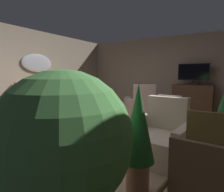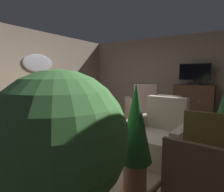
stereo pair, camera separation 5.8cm
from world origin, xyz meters
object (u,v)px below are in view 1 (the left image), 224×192
side_chair_mid_row (209,167)px  potted_plant_tall_palm_by_window (64,140)px  sofa_floral (26,146)px  television (193,73)px  armchair_by_fireplace (141,108)px  cat (62,125)px  potted_plant_on_hearth_side (138,132)px  tv_remote (109,119)px  tv_cabinet (192,102)px  armchair_angled_to_table (160,139)px  fireplace (44,102)px  coffee_table (96,122)px  potted_plant_small_fern_corner (224,113)px  wall_mirror_oval (37,63)px

side_chair_mid_row → potted_plant_tall_palm_by_window: size_ratio=0.71×
sofa_floral → potted_plant_tall_palm_by_window: 1.43m
television → armchair_by_fireplace: bearing=-142.5°
side_chair_mid_row → sofa_floral: bearing=-172.6°
cat → potted_plant_on_hearth_side: bearing=-24.7°
tv_remote → potted_plant_tall_palm_by_window: size_ratio=0.12×
armchair_by_fireplace → side_chair_mid_row: (2.16, -3.37, 0.19)m
side_chair_mid_row → cat: size_ratio=1.34×
tv_cabinet → sofa_floral: (-1.41, -4.68, -0.17)m
armchair_angled_to_table → side_chair_mid_row: (0.81, -1.09, 0.22)m
sofa_floral → cat: size_ratio=2.00×
armchair_angled_to_table → potted_plant_tall_palm_by_window: size_ratio=0.72×
potted_plant_tall_palm_by_window → fireplace: bearing=144.9°
coffee_table → armchair_by_fireplace: size_ratio=0.94×
armchair_angled_to_table → potted_plant_on_hearth_side: (0.07, -1.00, 0.39)m
coffee_table → armchair_angled_to_table: size_ratio=1.17×
armchair_by_fireplace → potted_plant_on_hearth_side: 3.59m
armchair_angled_to_table → television: bearing=91.7°
tv_cabinet → television: bearing=-90.0°
television → coffee_table: 3.57m
fireplace → armchair_angled_to_table: 3.76m
sofa_floral → armchair_angled_to_table: bearing=42.8°
sofa_floral → potted_plant_on_hearth_side: size_ratio=1.18×
potted_plant_tall_palm_by_window → tv_remote: bearing=113.5°
tv_remote → side_chair_mid_row: (1.91, -1.26, 0.06)m
television → potted_plant_tall_palm_by_window: 5.11m
fireplace → tv_cabinet: bearing=36.7°
potted_plant_on_hearth_side → cat: 2.91m
potted_plant_tall_palm_by_window → coffee_table: bearing=120.4°
sofa_floral → potted_plant_small_fern_corner: potted_plant_small_fern_corner is taller
tv_remote → potted_plant_on_hearth_side: 1.67m
tv_remote → armchair_angled_to_table: size_ratio=0.17×
television → armchair_by_fireplace: 1.89m
sofa_floral → armchair_by_fireplace: 3.67m
armchair_angled_to_table → cat: armchair_angled_to_table is taller
side_chair_mid_row → coffee_table: bearing=152.4°
side_chair_mid_row → potted_plant_on_hearth_side: 0.77m
tv_remote → sofa_floral: (-0.40, -1.56, -0.14)m
tv_remote → television: bearing=19.2°
fireplace → coffee_table: size_ratio=1.30×
coffee_table → cat: 1.25m
wall_mirror_oval → tv_remote: wall_mirror_oval is taller
fireplace → armchair_by_fireplace: 2.89m
tv_remote → cat: bearing=126.4°
side_chair_mid_row → cat: (-3.33, 1.28, -0.42)m
tv_cabinet → television: (-0.00, -0.05, 0.88)m
cat → tv_cabinet: bearing=52.0°
television → armchair_angled_to_table: bearing=-88.3°
television → side_chair_mid_row: television is taller
sofa_floral → potted_plant_tall_palm_by_window: bearing=-19.1°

